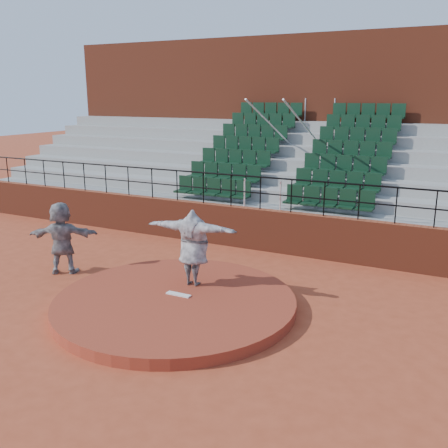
% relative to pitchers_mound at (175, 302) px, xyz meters
% --- Properties ---
extents(ground, '(90.00, 90.00, 0.00)m').
position_rel_pitchers_mound_xyz_m(ground, '(0.00, 0.00, -0.12)').
color(ground, '#A94326').
rests_on(ground, ground).
extents(pitchers_mound, '(5.50, 5.50, 0.25)m').
position_rel_pitchers_mound_xyz_m(pitchers_mound, '(0.00, 0.00, 0.00)').
color(pitchers_mound, '#973621').
rests_on(pitchers_mound, ground).
extents(pitching_rubber, '(0.60, 0.15, 0.03)m').
position_rel_pitchers_mound_xyz_m(pitching_rubber, '(0.00, 0.15, 0.14)').
color(pitching_rubber, white).
rests_on(pitching_rubber, pitchers_mound).
extents(boundary_wall, '(24.00, 0.30, 1.30)m').
position_rel_pitchers_mound_xyz_m(boundary_wall, '(0.00, 5.00, 0.53)').
color(boundary_wall, maroon).
rests_on(boundary_wall, ground).
extents(wall_railing, '(24.04, 0.05, 1.03)m').
position_rel_pitchers_mound_xyz_m(wall_railing, '(0.00, 5.00, 1.90)').
color(wall_railing, black).
rests_on(wall_railing, boundary_wall).
extents(seating_deck, '(24.00, 5.97, 4.63)m').
position_rel_pitchers_mound_xyz_m(seating_deck, '(0.00, 8.65, 1.31)').
color(seating_deck, gray).
rests_on(seating_deck, ground).
extents(press_box_facade, '(24.00, 3.00, 7.10)m').
position_rel_pitchers_mound_xyz_m(press_box_facade, '(0.00, 12.60, 3.43)').
color(press_box_facade, maroon).
rests_on(press_box_facade, ground).
extents(pitcher, '(2.33, 0.78, 1.87)m').
position_rel_pitchers_mound_xyz_m(pitcher, '(-0.03, 0.91, 1.06)').
color(pitcher, black).
rests_on(pitcher, pitchers_mound).
extents(fielder, '(1.90, 1.38, 1.98)m').
position_rel_pitchers_mound_xyz_m(fielder, '(-3.96, 0.64, 0.86)').
color(fielder, black).
rests_on(fielder, ground).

